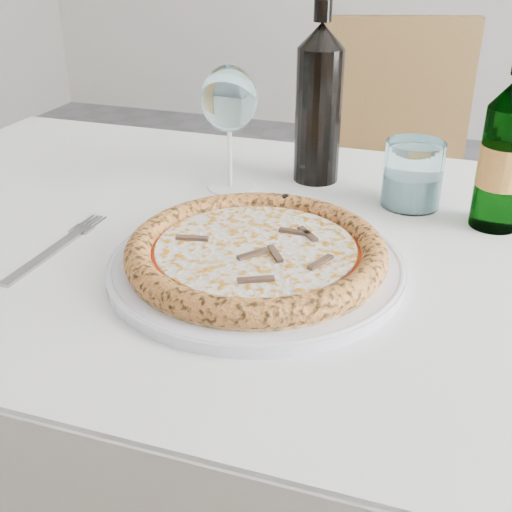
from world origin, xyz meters
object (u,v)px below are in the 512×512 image
at_px(chair_far, 393,185).
at_px(tumbler, 412,179).
at_px(pizza, 256,251).
at_px(beer_bottle, 506,154).
at_px(wine_bottle, 319,102).
at_px(wine_glass, 229,102).
at_px(plate, 256,264).
at_px(dining_table, 279,297).

bearing_deg(chair_far, tumbler, -81.61).
xyz_separation_m(chair_far, tumbler, (0.10, -0.66, 0.27)).
distance_m(pizza, beer_bottle, 0.36).
bearing_deg(pizza, wine_bottle, 91.67).
height_order(beer_bottle, wine_bottle, wine_bottle).
relative_size(beer_bottle, wine_bottle, 0.87).
distance_m(chair_far, pizza, 0.96).
bearing_deg(chair_far, pizza, -93.22).
bearing_deg(wine_glass, pizza, -62.47).
bearing_deg(plate, wine_bottle, 91.67).
xyz_separation_m(dining_table, wine_bottle, (-0.01, 0.23, 0.22)).
distance_m(dining_table, tumbler, 0.26).
bearing_deg(dining_table, chair_far, 86.39).
bearing_deg(wine_bottle, beer_bottle, -18.87).
relative_size(pizza, tumbler, 3.23).
distance_m(dining_table, wine_bottle, 0.32).
bearing_deg(wine_glass, beer_bottle, -1.85).
relative_size(dining_table, beer_bottle, 5.35).
relative_size(dining_table, tumbler, 14.24).
bearing_deg(beer_bottle, plate, -139.33).
bearing_deg(tumbler, pizza, -119.32).
height_order(plate, pizza, pizza).
height_order(pizza, tumbler, tumbler).
xyz_separation_m(plate, tumbler, (0.15, 0.27, 0.03)).
relative_size(tumbler, wine_bottle, 0.33).
bearing_deg(wine_glass, plate, -62.47).
height_order(pizza, beer_bottle, beer_bottle).
height_order(dining_table, plate, plate).
xyz_separation_m(chair_far, plate, (-0.05, -0.93, 0.23)).
bearing_deg(tumbler, dining_table, -131.91).
relative_size(dining_table, chair_far, 1.48).
height_order(chair_far, wine_glass, wine_glass).
distance_m(tumbler, beer_bottle, 0.14).
height_order(tumbler, wine_bottle, wine_bottle).
distance_m(dining_table, beer_bottle, 0.36).
distance_m(chair_far, wine_bottle, 0.70).
relative_size(dining_table, plate, 3.85).
bearing_deg(chair_far, beer_bottle, -72.76).
xyz_separation_m(chair_far, wine_bottle, (-0.06, -0.60, 0.35)).
distance_m(wine_glass, beer_bottle, 0.40).
bearing_deg(pizza, dining_table, 90.00).
bearing_deg(dining_table, pizza, -90.00).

